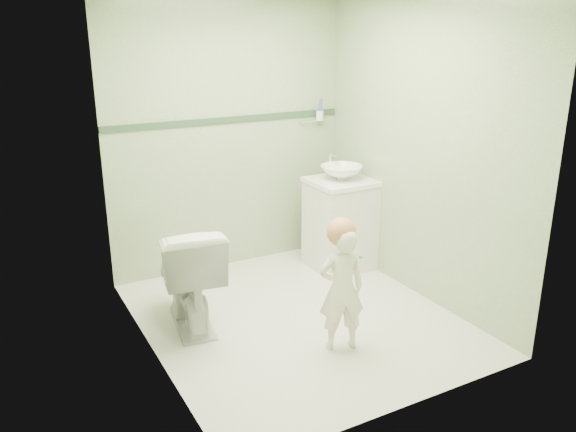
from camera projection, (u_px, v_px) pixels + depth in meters
ground at (297, 318)px, 4.45m from camera, size 2.50×2.50×0.00m
room_shell at (298, 165)px, 4.07m from camera, size 2.50×2.54×2.40m
trim_stripe at (228, 120)px, 5.06m from camera, size 2.20×0.02×0.05m
vanity at (340, 225)px, 5.29m from camera, size 0.52×0.50×0.80m
counter at (341, 182)px, 5.16m from camera, size 0.54×0.52×0.04m
basin at (342, 172)px, 5.13m from camera, size 0.37×0.37×0.13m
faucet at (330, 160)px, 5.26m from camera, size 0.03×0.13×0.18m
cup_holder at (319, 115)px, 5.42m from camera, size 0.26×0.07×0.21m
toilet at (189, 274)px, 4.24m from camera, size 0.56×0.84×0.80m
toddler at (342, 289)px, 3.91m from camera, size 0.37×0.29×0.88m
hair_cap at (341, 232)px, 3.81m from camera, size 0.20×0.20×0.20m
teal_toothbrush at (360, 256)px, 3.72m from camera, size 0.11×0.14×0.08m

